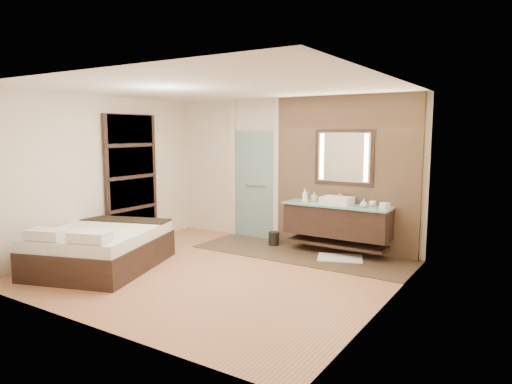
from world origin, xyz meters
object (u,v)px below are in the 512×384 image
Objects in this scene: vanity at (337,221)px; waste_bin at (274,239)px; mirror_unit at (344,157)px; bed at (101,248)px.

vanity is 7.33× the size of waste_bin.
bed is (-2.75, -2.92, -1.34)m from mirror_unit.
waste_bin is (1.55, 2.62, -0.19)m from bed.
mirror_unit is at bearing 90.00° from vanity.
vanity is at bearing -90.00° from mirror_unit.
waste_bin is (-1.20, -0.31, -1.52)m from mirror_unit.
mirror_unit is 4.20× the size of waste_bin.
mirror_unit is 0.45× the size of bed.
bed is 3.05m from waste_bin.
mirror_unit is at bearing 28.21° from bed.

